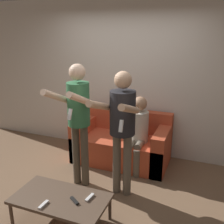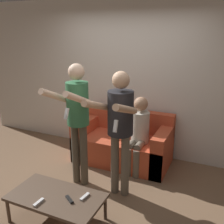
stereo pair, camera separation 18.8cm
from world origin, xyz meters
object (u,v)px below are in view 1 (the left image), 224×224
object	(u,v)px
person_standing_right	(122,121)
remote_mid	(74,201)
coffee_table	(61,200)
remote_far	(90,198)
person_standing_left	(78,113)
person_seated	(138,130)
remote_near	(43,205)
couch	(122,144)

from	to	relation	value
person_standing_right	remote_mid	world-z (taller)	person_standing_right
coffee_table	remote_far	xyz separation A→B (m)	(0.32, 0.10, 0.04)
person_standing_left	person_seated	size ratio (longest dim) A/B	1.48
remote_near	remote_mid	bearing A→B (deg)	33.71
person_standing_right	remote_near	distance (m)	1.34
remote_mid	person_standing_right	bearing A→B (deg)	71.46
remote_near	remote_mid	distance (m)	0.34
person_standing_right	remote_far	world-z (taller)	person_standing_right
remote_near	person_standing_right	bearing A→B (deg)	61.02
remote_far	remote_mid	bearing A→B (deg)	-139.80
remote_far	person_standing_left	bearing A→B (deg)	125.33
remote_mid	person_standing_left	bearing A→B (deg)	113.96
remote_mid	couch	bearing A→B (deg)	91.48
person_standing_left	remote_mid	distance (m)	1.15
person_standing_right	person_standing_left	bearing A→B (deg)	179.79
person_seated	remote_near	distance (m)	1.86
coffee_table	remote_far	bearing A→B (deg)	17.92
couch	coffee_table	world-z (taller)	couch
person_seated	remote_near	world-z (taller)	person_seated
person_standing_right	remote_near	world-z (taller)	person_standing_right
person_seated	remote_far	world-z (taller)	person_seated
couch	remote_mid	world-z (taller)	couch
person_standing_left	remote_mid	world-z (taller)	person_standing_left
coffee_table	remote_mid	bearing A→B (deg)	-2.80
person_seated	remote_near	xyz separation A→B (m)	(-0.56, -1.75, -0.30)
person_seated	remote_mid	distance (m)	1.62
remote_far	couch	bearing A→B (deg)	96.28
remote_mid	coffee_table	bearing A→B (deg)	177.20
coffee_table	remote_far	distance (m)	0.34
coffee_table	remote_near	xyz separation A→B (m)	(-0.09, -0.20, 0.04)
person_standing_left	remote_far	bearing A→B (deg)	-54.67
person_seated	remote_mid	bearing A→B (deg)	-100.09
couch	remote_mid	xyz separation A→B (m)	(0.04, -1.73, 0.06)
coffee_table	couch	bearing A→B (deg)	85.28
couch	remote_far	size ratio (longest dim) A/B	10.30
person_standing_left	person_seated	world-z (taller)	person_standing_left
remote_mid	remote_far	size ratio (longest dim) A/B	0.95
person_standing_left	coffee_table	xyz separation A→B (m)	(0.17, -0.80, -0.79)
couch	remote_near	xyz separation A→B (m)	(-0.23, -1.92, 0.06)
couch	person_standing_right	world-z (taller)	person_standing_right
person_standing_left	remote_mid	size ratio (longest dim) A/B	12.12
remote_near	remote_mid	size ratio (longest dim) A/B	1.04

